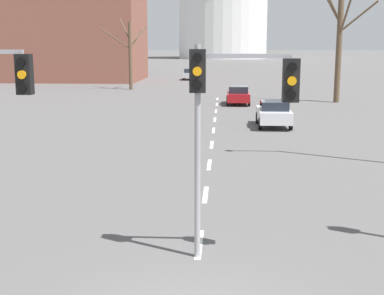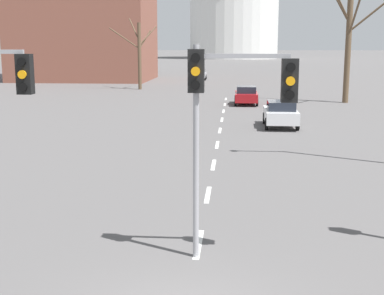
{
  "view_description": "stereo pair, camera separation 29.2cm",
  "coord_description": "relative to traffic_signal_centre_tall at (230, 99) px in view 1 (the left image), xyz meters",
  "views": [
    {
      "loc": [
        0.58,
        -8.45,
        4.98
      ],
      "look_at": [
        -0.23,
        5.05,
        2.34
      ],
      "focal_mm": 50.0,
      "sensor_mm": 36.0,
      "label": 1
    },
    {
      "loc": [
        0.87,
        -8.43,
        4.98
      ],
      "look_at": [
        -0.23,
        5.05,
        2.34
      ],
      "focal_mm": 50.0,
      "sensor_mm": 36.0,
      "label": 2
    }
  ],
  "objects": [
    {
      "name": "lane_stripe_4",
      "position": [
        -0.71,
        18.81,
        -3.77
      ],
      "size": [
        0.16,
        2.0,
        0.01
      ],
      "primitive_type": "cube",
      "color": "silver",
      "rests_on": "ground_plane"
    },
    {
      "name": "lane_stripe_3",
      "position": [
        -0.71,
        14.31,
        -3.77
      ],
      "size": [
        0.16,
        2.0,
        0.01
      ],
      "primitive_type": "cube",
      "color": "silver",
      "rests_on": "ground_plane"
    },
    {
      "name": "lane_stripe_0",
      "position": [
        -0.71,
        0.81,
        -3.77
      ],
      "size": [
        0.16,
        2.0,
        0.01
      ],
      "primitive_type": "cube",
      "color": "silver",
      "rests_on": "ground_plane"
    },
    {
      "name": "lane_stripe_2",
      "position": [
        -0.71,
        9.81,
        -3.77
      ],
      "size": [
        0.16,
        2.0,
        0.01
      ],
      "primitive_type": "cube",
      "color": "silver",
      "rests_on": "ground_plane"
    },
    {
      "name": "lane_stripe_8",
      "position": [
        -0.71,
        36.81,
        -3.77
      ],
      "size": [
        0.16,
        2.0,
        0.01
      ],
      "primitive_type": "cube",
      "color": "silver",
      "rests_on": "ground_plane"
    },
    {
      "name": "traffic_signal_centre_tall",
      "position": [
        0.0,
        0.0,
        0.0
      ],
      "size": [
        2.43,
        0.34,
        4.96
      ],
      "color": "#9E9EA3",
      "rests_on": "ground_plane"
    },
    {
      "name": "sedan_near_left",
      "position": [
        -4.87,
        62.83,
        -2.98
      ],
      "size": [
        1.86,
        4.11,
        1.53
      ],
      "color": "#B7B7BC",
      "rests_on": "ground_plane"
    },
    {
      "name": "bare_tree_right_near",
      "position": [
        9.5,
        34.48,
        1.3
      ],
      "size": [
        5.11,
        3.8,
        10.72
      ],
      "color": "brown",
      "rests_on": "ground_plane"
    },
    {
      "name": "sedan_near_right",
      "position": [
        1.04,
        32.42,
        -2.99
      ],
      "size": [
        1.91,
        3.96,
        1.53
      ],
      "color": "maroon",
      "rests_on": "ground_plane"
    },
    {
      "name": "lane_stripe_1",
      "position": [
        -0.71,
        5.31,
        -3.77
      ],
      "size": [
        0.16,
        2.0,
        0.01
      ],
      "primitive_type": "cube",
      "color": "silver",
      "rests_on": "ground_plane"
    },
    {
      "name": "lane_stripe_7",
      "position": [
        -0.71,
        32.31,
        -3.77
      ],
      "size": [
        0.16,
        2.0,
        0.01
      ],
      "primitive_type": "cube",
      "color": "silver",
      "rests_on": "ground_plane"
    },
    {
      "name": "bare_tree_left_near",
      "position": [
        -10.43,
        46.6,
        0.24
      ],
      "size": [
        4.92,
        2.75,
        7.78
      ],
      "color": "brown",
      "rests_on": "ground_plane"
    },
    {
      "name": "lane_stripe_6",
      "position": [
        -0.71,
        27.81,
        -3.77
      ],
      "size": [
        0.16,
        2.0,
        0.01
      ],
      "primitive_type": "cube",
      "color": "silver",
      "rests_on": "ground_plane"
    },
    {
      "name": "sedan_mid_centre",
      "position": [
        2.9,
        20.43,
        -2.94
      ],
      "size": [
        1.97,
        4.09,
        1.59
      ],
      "color": "silver",
      "rests_on": "ground_plane"
    },
    {
      "name": "lane_stripe_5",
      "position": [
        -0.71,
        23.31,
        -3.77
      ],
      "size": [
        0.16,
        2.0,
        0.01
      ],
      "primitive_type": "cube",
      "color": "silver",
      "rests_on": "ground_plane"
    }
  ]
}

